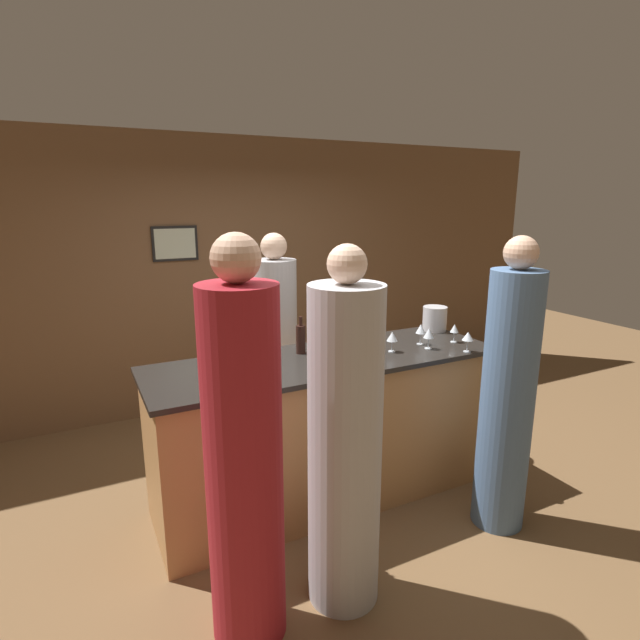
% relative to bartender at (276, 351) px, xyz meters
% --- Properties ---
extents(ground_plane, '(14.00, 14.00, 0.00)m').
position_rel_bartender_xyz_m(ground_plane, '(0.02, -0.93, -0.88)').
color(ground_plane, brown).
extents(back_wall, '(8.00, 0.08, 2.80)m').
position_rel_bartender_xyz_m(back_wall, '(0.02, 1.17, 0.52)').
color(back_wall, brown).
rests_on(back_wall, ground_plane).
extents(bar_counter, '(2.54, 0.81, 1.09)m').
position_rel_bartender_xyz_m(bar_counter, '(0.02, -0.93, -0.34)').
color(bar_counter, '#B27F4C').
rests_on(bar_counter, ground_plane).
extents(bartender, '(0.37, 0.37, 1.90)m').
position_rel_bartender_xyz_m(bartender, '(0.00, 0.00, 0.00)').
color(bartender, '#B2B2B7').
rests_on(bartender, ground_plane).
extents(guest_0, '(0.39, 0.39, 1.97)m').
position_rel_bartender_xyz_m(guest_0, '(-0.35, -1.83, 0.03)').
color(guest_0, '#B2B2B7').
rests_on(guest_0, ground_plane).
extents(guest_1, '(0.34, 0.34, 1.96)m').
position_rel_bartender_xyz_m(guest_1, '(0.92, -1.74, 0.03)').
color(guest_1, '#4C6B93').
rests_on(guest_1, ground_plane).
extents(guest_2, '(0.37, 0.37, 2.04)m').
position_rel_bartender_xyz_m(guest_2, '(-0.90, -1.82, 0.07)').
color(guest_2, maroon).
rests_on(guest_2, ground_plane).
extents(wine_bottle_0, '(0.07, 0.07, 0.27)m').
position_rel_bartender_xyz_m(wine_bottle_0, '(-0.11, -0.75, 0.31)').
color(wine_bottle_0, black).
rests_on(wine_bottle_0, bar_counter).
extents(wine_bottle_1, '(0.07, 0.07, 0.31)m').
position_rel_bartender_xyz_m(wine_bottle_1, '(-0.64, -1.26, 0.32)').
color(wine_bottle_1, '#19381E').
rests_on(wine_bottle_1, bar_counter).
extents(ice_bucket, '(0.20, 0.20, 0.20)m').
position_rel_bartender_xyz_m(ice_bucket, '(1.18, -0.68, 0.31)').
color(ice_bucket, silver).
rests_on(ice_bucket, bar_counter).
extents(wine_glass_0, '(0.08, 0.08, 0.16)m').
position_rel_bartender_xyz_m(wine_glass_0, '(0.79, -1.09, 0.32)').
color(wine_glass_0, silver).
rests_on(wine_glass_0, bar_counter).
extents(wine_glass_1, '(0.07, 0.07, 0.15)m').
position_rel_bartender_xyz_m(wine_glass_1, '(-0.12, -1.19, 0.31)').
color(wine_glass_1, silver).
rests_on(wine_glass_1, bar_counter).
extents(wine_glass_2, '(0.07, 0.07, 0.14)m').
position_rel_bartender_xyz_m(wine_glass_2, '(1.08, -1.04, 0.31)').
color(wine_glass_2, silver).
rests_on(wine_glass_2, bar_counter).
extents(wine_glass_3, '(0.08, 0.08, 0.15)m').
position_rel_bartender_xyz_m(wine_glass_3, '(0.99, -1.28, 0.32)').
color(wine_glass_3, silver).
rests_on(wine_glass_3, bar_counter).
extents(wine_glass_4, '(0.08, 0.08, 0.15)m').
position_rel_bartender_xyz_m(wine_glass_4, '(0.50, -1.03, 0.32)').
color(wine_glass_4, silver).
rests_on(wine_glass_4, bar_counter).
extents(wine_glass_5, '(0.08, 0.08, 0.16)m').
position_rel_bartender_xyz_m(wine_glass_5, '(0.81, -0.96, 0.32)').
color(wine_glass_5, silver).
rests_on(wine_glass_5, bar_counter).
extents(wine_glass_6, '(0.07, 0.07, 0.16)m').
position_rel_bartender_xyz_m(wine_glass_6, '(-0.68, -1.03, 0.33)').
color(wine_glass_6, silver).
rests_on(wine_glass_6, bar_counter).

